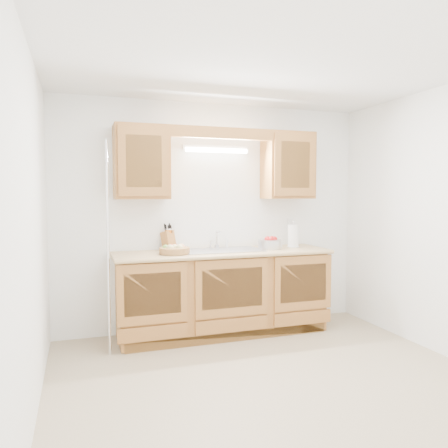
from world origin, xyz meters
name	(u,v)px	position (x,y,z in m)	size (l,w,h in m)	color
room	(270,226)	(0.00, 0.00, 1.25)	(3.52, 3.50, 2.50)	tan
base_cabinets	(223,293)	(0.00, 1.20, 0.44)	(2.20, 0.60, 0.86)	#A96D31
countertop	(223,253)	(0.00, 1.19, 0.88)	(2.30, 0.63, 0.04)	tan
upper_cabinet_left	(141,162)	(-0.83, 1.33, 1.83)	(0.55, 0.33, 0.75)	#A96D31
upper_cabinet_right	(288,166)	(0.83, 1.33, 1.83)	(0.55, 0.33, 0.75)	#A96D31
valance	(223,133)	(0.00, 1.19, 2.14)	(2.20, 0.05, 0.12)	#A96D31
fluorescent_fixture	(216,149)	(0.00, 1.42, 2.00)	(0.76, 0.08, 0.08)	white
sink	(222,257)	(0.00, 1.21, 0.83)	(0.84, 0.46, 0.36)	#9E9EA3
wire_shelf_pole	(108,249)	(-1.20, 0.94, 1.00)	(0.03, 0.03, 2.00)	silver
outlet_plate	(290,224)	(0.95, 1.49, 1.15)	(0.08, 0.01, 0.12)	white
fruit_basket	(174,250)	(-0.54, 1.12, 0.94)	(0.32, 0.32, 0.10)	#B27C48
knife_block	(168,240)	(-0.54, 1.41, 1.01)	(0.16, 0.20, 0.30)	#A96D31
orange_canister	(169,239)	(-0.54, 1.41, 1.02)	(0.10, 0.10, 0.23)	#D75F0B
soap_bottle	(168,242)	(-0.54, 1.42, 0.99)	(0.08, 0.09, 0.19)	#2470B6
sponge	(168,249)	(-0.54, 1.44, 0.91)	(0.11, 0.08, 0.02)	#CC333F
paper_towel	(293,236)	(0.84, 1.20, 1.03)	(0.16, 0.16, 0.31)	silver
apple_bowl	(270,243)	(0.55, 1.19, 0.96)	(0.27, 0.27, 0.14)	silver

